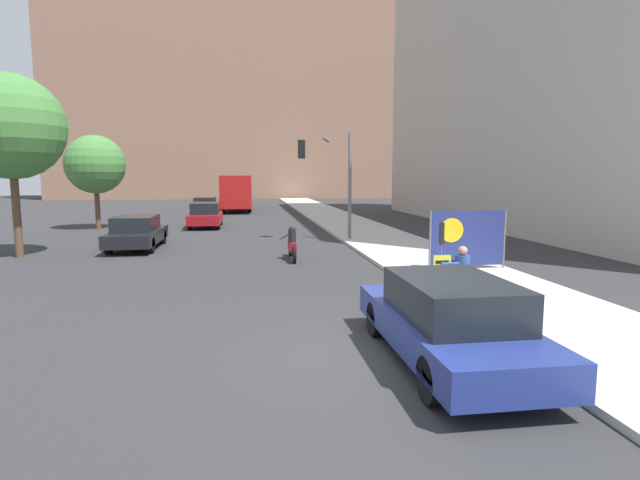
{
  "coord_description": "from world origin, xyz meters",
  "views": [
    {
      "loc": [
        -1.94,
        -7.78,
        2.96
      ],
      "look_at": [
        0.21,
        6.94,
        1.08
      ],
      "focal_mm": 28.0,
      "sensor_mm": 36.0,
      "label": 1
    }
  ],
  "objects_px": {
    "city_bus_on_road": "(237,190)",
    "street_tree_midblock": "(95,165)",
    "parked_car_curbside": "(449,320)",
    "car_on_road_nearest": "(137,232)",
    "car_on_road_distant": "(205,206)",
    "motorcycle_on_road": "(292,245)",
    "car_on_road_midblock": "(206,215)",
    "street_tree_near_curb": "(10,127)",
    "seated_protester": "(463,271)",
    "traffic_light_pole": "(330,168)",
    "protest_banner": "(467,238)",
    "jogger_on_sidewalk": "(440,242)"
  },
  "relations": [
    {
      "from": "car_on_road_distant",
      "to": "protest_banner",
      "type": "bearing_deg",
      "value": -68.18
    },
    {
      "from": "car_on_road_distant",
      "to": "street_tree_midblock",
      "type": "xyz_separation_m",
      "value": [
        -5.32,
        -9.13,
        2.95
      ]
    },
    {
      "from": "jogger_on_sidewalk",
      "to": "traffic_light_pole",
      "type": "relative_size",
      "value": 0.34
    },
    {
      "from": "car_on_road_distant",
      "to": "motorcycle_on_road",
      "type": "xyz_separation_m",
      "value": [
        4.79,
        -21.58,
        -0.18
      ]
    },
    {
      "from": "traffic_light_pole",
      "to": "street_tree_near_curb",
      "type": "height_order",
      "value": "street_tree_near_curb"
    },
    {
      "from": "car_on_road_midblock",
      "to": "street_tree_near_curb",
      "type": "height_order",
      "value": "street_tree_near_curb"
    },
    {
      "from": "car_on_road_nearest",
      "to": "street_tree_midblock",
      "type": "xyz_separation_m",
      "value": [
        -3.98,
        8.77,
        2.97
      ]
    },
    {
      "from": "seated_protester",
      "to": "city_bus_on_road",
      "type": "xyz_separation_m",
      "value": [
        -5.86,
        35.13,
        0.98
      ]
    },
    {
      "from": "parked_car_curbside",
      "to": "car_on_road_nearest",
      "type": "height_order",
      "value": "parked_car_curbside"
    },
    {
      "from": "protest_banner",
      "to": "car_on_road_midblock",
      "type": "distance_m",
      "value": 18.1
    },
    {
      "from": "parked_car_curbside",
      "to": "car_on_road_nearest",
      "type": "relative_size",
      "value": 1.0
    },
    {
      "from": "car_on_road_nearest",
      "to": "street_tree_near_curb",
      "type": "relative_size",
      "value": 0.69
    },
    {
      "from": "seated_protester",
      "to": "street_tree_midblock",
      "type": "relative_size",
      "value": 0.23
    },
    {
      "from": "car_on_road_distant",
      "to": "seated_protester",
      "type": "bearing_deg",
      "value": -74.03
    },
    {
      "from": "jogger_on_sidewalk",
      "to": "protest_banner",
      "type": "distance_m",
      "value": 0.84
    },
    {
      "from": "motorcycle_on_road",
      "to": "street_tree_midblock",
      "type": "distance_m",
      "value": 16.34
    },
    {
      "from": "seated_protester",
      "to": "jogger_on_sidewalk",
      "type": "height_order",
      "value": "jogger_on_sidewalk"
    },
    {
      "from": "protest_banner",
      "to": "street_tree_near_curb",
      "type": "relative_size",
      "value": 0.37
    },
    {
      "from": "motorcycle_on_road",
      "to": "car_on_road_nearest",
      "type": "bearing_deg",
      "value": 149.0
    },
    {
      "from": "parked_car_curbside",
      "to": "car_on_road_distant",
      "type": "xyz_separation_m",
      "value": [
        -6.36,
        31.98,
        0.01
      ]
    },
    {
      "from": "protest_banner",
      "to": "street_tree_midblock",
      "type": "distance_m",
      "value": 22.03
    },
    {
      "from": "car_on_road_nearest",
      "to": "car_on_road_distant",
      "type": "relative_size",
      "value": 1.0
    },
    {
      "from": "city_bus_on_road",
      "to": "street_tree_midblock",
      "type": "height_order",
      "value": "street_tree_midblock"
    },
    {
      "from": "seated_protester",
      "to": "protest_banner",
      "type": "distance_m",
      "value": 4.09
    },
    {
      "from": "city_bus_on_road",
      "to": "street_tree_midblock",
      "type": "distance_m",
      "value": 17.61
    },
    {
      "from": "motorcycle_on_road",
      "to": "parked_car_curbside",
      "type": "bearing_deg",
      "value": -81.42
    },
    {
      "from": "car_on_road_distant",
      "to": "traffic_light_pole",
      "type": "bearing_deg",
      "value": -66.94
    },
    {
      "from": "traffic_light_pole",
      "to": "parked_car_curbside",
      "type": "relative_size",
      "value": 1.05
    },
    {
      "from": "city_bus_on_road",
      "to": "seated_protester",
      "type": "bearing_deg",
      "value": -80.53
    },
    {
      "from": "car_on_road_midblock",
      "to": "car_on_road_distant",
      "type": "xyz_separation_m",
      "value": [
        -0.76,
        9.22,
        -0.02
      ]
    },
    {
      "from": "seated_protester",
      "to": "car_on_road_nearest",
      "type": "relative_size",
      "value": 0.27
    },
    {
      "from": "city_bus_on_road",
      "to": "motorcycle_on_road",
      "type": "xyz_separation_m",
      "value": [
        2.49,
        -28.22,
        -1.25
      ]
    },
    {
      "from": "car_on_road_distant",
      "to": "motorcycle_on_road",
      "type": "height_order",
      "value": "car_on_road_distant"
    },
    {
      "from": "seated_protester",
      "to": "car_on_road_nearest",
      "type": "bearing_deg",
      "value": 134.77
    },
    {
      "from": "car_on_road_midblock",
      "to": "traffic_light_pole",
      "type": "bearing_deg",
      "value": -49.22
    },
    {
      "from": "traffic_light_pole",
      "to": "car_on_road_distant",
      "type": "distance_m",
      "value": 18.1
    },
    {
      "from": "traffic_light_pole",
      "to": "car_on_road_midblock",
      "type": "bearing_deg",
      "value": 130.78
    },
    {
      "from": "car_on_road_distant",
      "to": "car_on_road_nearest",
      "type": "bearing_deg",
      "value": -94.27
    },
    {
      "from": "car_on_road_distant",
      "to": "street_tree_midblock",
      "type": "bearing_deg",
      "value": -120.2
    },
    {
      "from": "traffic_light_pole",
      "to": "car_on_road_distant",
      "type": "height_order",
      "value": "traffic_light_pole"
    },
    {
      "from": "motorcycle_on_road",
      "to": "traffic_light_pole",
      "type": "bearing_deg",
      "value": 66.48
    },
    {
      "from": "car_on_road_distant",
      "to": "motorcycle_on_road",
      "type": "distance_m",
      "value": 22.11
    },
    {
      "from": "seated_protester",
      "to": "traffic_light_pole",
      "type": "distance_m",
      "value": 12.35
    },
    {
      "from": "traffic_light_pole",
      "to": "parked_car_curbside",
      "type": "xyz_separation_m",
      "value": [
        -0.66,
        -15.51,
        -2.68
      ]
    },
    {
      "from": "motorcycle_on_road",
      "to": "street_tree_midblock",
      "type": "height_order",
      "value": "street_tree_midblock"
    },
    {
      "from": "city_bus_on_road",
      "to": "street_tree_midblock",
      "type": "xyz_separation_m",
      "value": [
        -7.61,
        -15.77,
        1.88
      ]
    },
    {
      "from": "traffic_light_pole",
      "to": "parked_car_curbside",
      "type": "distance_m",
      "value": 15.76
    },
    {
      "from": "car_on_road_midblock",
      "to": "motorcycle_on_road",
      "type": "height_order",
      "value": "car_on_road_midblock"
    },
    {
      "from": "seated_protester",
      "to": "street_tree_near_curb",
      "type": "xyz_separation_m",
      "value": [
        -13.35,
        8.91,
        3.95
      ]
    },
    {
      "from": "traffic_light_pole",
      "to": "street_tree_near_curb",
      "type": "xyz_separation_m",
      "value": [
        -12.21,
        -3.12,
        1.37
      ]
    }
  ]
}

